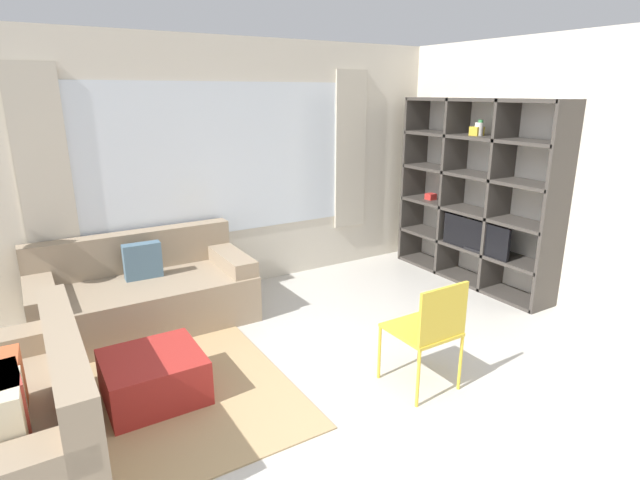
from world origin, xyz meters
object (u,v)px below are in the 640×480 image
at_px(couch_side, 9,429).
at_px(ottoman, 154,377).
at_px(couch_main, 145,294).
at_px(folding_chair, 430,326).
at_px(shelving_unit, 477,194).

xyz_separation_m(couch_side, ottoman, (0.88, 0.36, -0.14)).
height_order(couch_main, ottoman, couch_main).
bearing_deg(folding_chair, shelving_unit, -144.89).
height_order(couch_main, folding_chair, folding_chair).
height_order(shelving_unit, couch_side, shelving_unit).
bearing_deg(shelving_unit, ottoman, -172.57).
distance_m(couch_main, ottoman, 1.32).
bearing_deg(folding_chair, couch_main, -55.72).
distance_m(couch_main, folding_chair, 2.71).
xyz_separation_m(couch_side, folding_chair, (2.64, -0.58, 0.20)).
bearing_deg(couch_main, ottoman, -100.69).
height_order(couch_main, couch_side, same).
bearing_deg(couch_main, folding_chair, -55.72).
distance_m(couch_main, couch_side, 1.99).
xyz_separation_m(couch_main, ottoman, (-0.24, -1.29, -0.13)).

